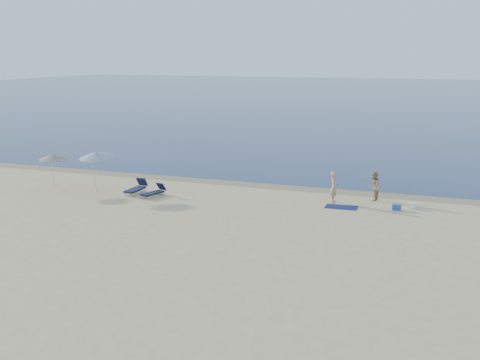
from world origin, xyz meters
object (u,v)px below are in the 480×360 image
blue_cooler (397,207)px  person_right (374,186)px  umbrella_near (96,155)px  person_left (334,187)px

blue_cooler → person_right: bearing=130.3°
umbrella_near → person_right: bearing=24.9°
person_left → blue_cooler: bearing=-101.7°
person_left → person_right: (1.94, 1.27, -0.05)m
person_right → umbrella_near: (-15.38, -3.52, 1.40)m
person_left → blue_cooler: size_ratio=3.89×
blue_cooler → umbrella_near: bearing=-173.1°
person_right → umbrella_near: umbrella_near is taller
person_left → person_right: bearing=-60.5°
person_left → umbrella_near: size_ratio=0.67×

